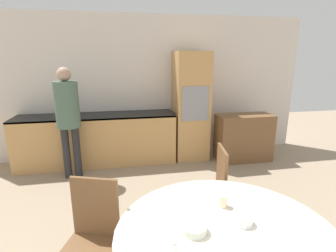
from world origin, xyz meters
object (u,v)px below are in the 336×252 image
at_px(person_standing, 68,111).
at_px(cup, 223,201).
at_px(chair_far_right, 212,187).
at_px(oven_unit, 191,106).
at_px(chair_far_left, 92,234).
at_px(bowl_far, 194,229).
at_px(sideboard, 244,138).
at_px(bowl_near, 243,220).

distance_m(person_standing, cup, 2.83).
relative_size(chair_far_right, person_standing, 0.56).
height_order(oven_unit, person_standing, oven_unit).
distance_m(chair_far_left, person_standing, 2.36).
relative_size(chair_far_left, bowl_far, 5.72).
height_order(sideboard, chair_far_right, chair_far_right).
relative_size(oven_unit, sideboard, 1.96).
bearing_deg(oven_unit, chair_far_left, -119.33).
bearing_deg(person_standing, sideboard, 3.54).
bearing_deg(chair_far_right, chair_far_left, -55.29).
bearing_deg(chair_far_right, sideboard, 155.38).
bearing_deg(sideboard, chair_far_left, -135.58).
xyz_separation_m(chair_far_right, bowl_far, (-0.48, -0.94, 0.24)).
distance_m(person_standing, bowl_near, 3.06).
distance_m(cup, bowl_near, 0.24).
xyz_separation_m(oven_unit, bowl_far, (-0.86, -3.16, -0.20)).
distance_m(oven_unit, person_standing, 2.12).
relative_size(sideboard, bowl_far, 5.93).
bearing_deg(chair_far_right, bowl_far, -16.96).
relative_size(chair_far_left, chair_far_right, 1.00).
relative_size(sideboard, chair_far_left, 1.04).
relative_size(oven_unit, bowl_far, 11.60).
bearing_deg(cup, bowl_far, -139.72).
xyz_separation_m(person_standing, bowl_near, (1.55, -2.61, -0.29)).
bearing_deg(oven_unit, bowl_far, -105.16).
distance_m(sideboard, chair_far_left, 3.47).
relative_size(cup, bowl_far, 0.55).
xyz_separation_m(chair_far_right, bowl_near, (-0.12, -0.91, 0.24)).
distance_m(oven_unit, chair_far_right, 2.30).
bearing_deg(oven_unit, person_standing, -165.76).
xyz_separation_m(chair_far_left, bowl_far, (0.70, -0.40, 0.24)).
xyz_separation_m(chair_far_right, cup, (-0.18, -0.68, 0.26)).
bearing_deg(cup, sideboard, 60.09).
relative_size(sideboard, person_standing, 0.58).
height_order(sideboard, chair_far_left, chair_far_left).
xyz_separation_m(person_standing, bowl_far, (1.20, -2.64, -0.29)).
relative_size(oven_unit, chair_far_left, 2.03).
bearing_deg(bowl_near, bowl_far, -175.69).
bearing_deg(person_standing, oven_unit, 14.24).
height_order(chair_far_left, bowl_near, chair_far_left).
xyz_separation_m(chair_far_left, cup, (1.00, -0.14, 0.26)).
xyz_separation_m(oven_unit, person_standing, (-2.06, -0.52, 0.09)).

